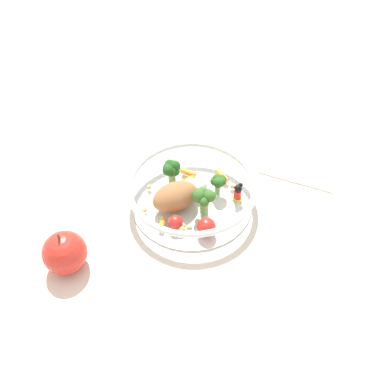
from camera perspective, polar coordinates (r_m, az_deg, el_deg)
ground_plane at (r=0.74m, az=0.87°, el=-0.50°), size 2.40×2.40×0.00m
food_container at (r=0.71m, az=-0.17°, el=-0.02°), size 0.23×0.23×0.07m
loose_apple at (r=0.65m, az=-17.45°, el=-8.12°), size 0.07×0.07×0.08m
folded_napkin at (r=0.83m, az=14.99°, el=3.81°), size 0.16×0.18×0.01m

